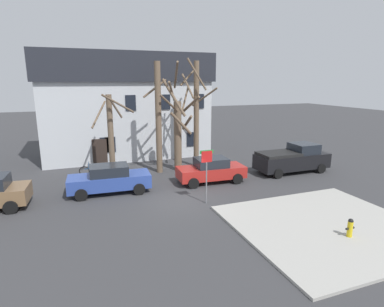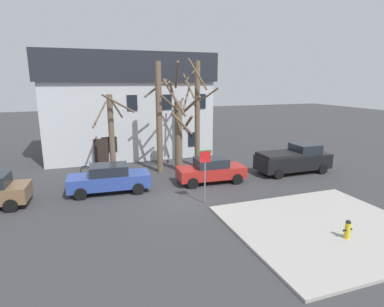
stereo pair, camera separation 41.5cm
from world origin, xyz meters
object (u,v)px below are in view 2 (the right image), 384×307
(street_sign_pole, at_px, (205,167))
(tree_bare_end, at_px, (197,111))
(tree_bare_near, at_px, (112,133))
(tree_bare_far, at_px, (179,132))
(car_blue_sedan, at_px, (109,179))
(pickup_truck_black, at_px, (294,159))
(car_red_sedan, at_px, (211,170))
(bicycle_leaning, at_px, (93,170))
(tree_bare_mid, at_px, (160,115))
(fire_hydrant, at_px, (348,229))
(building_main, at_px, (128,104))

(street_sign_pole, bearing_deg, tree_bare_end, 73.12)
(tree_bare_end, bearing_deg, tree_bare_near, -175.46)
(tree_bare_far, distance_m, car_blue_sedan, 6.53)
(tree_bare_near, height_order, pickup_truck_black, tree_bare_near)
(tree_bare_near, xyz_separation_m, pickup_truck_black, (12.30, -3.46, -2.05))
(car_red_sedan, bearing_deg, tree_bare_far, 107.45)
(tree_bare_far, xyz_separation_m, car_red_sedan, (1.08, -3.43, -2.06))
(car_blue_sedan, relative_size, bicycle_leaning, 2.86)
(street_sign_pole, bearing_deg, car_red_sedan, 62.16)
(tree_bare_mid, xyz_separation_m, fire_hydrant, (4.79, -12.39, -3.63))
(tree_bare_mid, xyz_separation_m, tree_bare_far, (1.38, 0.04, -1.28))
(pickup_truck_black, xyz_separation_m, fire_hydrant, (-4.13, -9.07, -0.46))
(tree_bare_mid, distance_m, tree_bare_far, 1.89)
(street_sign_pole, distance_m, bicycle_leaning, 9.34)
(building_main, height_order, bicycle_leaning, building_main)
(building_main, xyz_separation_m, fire_hydrant, (6.12, -19.06, -3.92))
(fire_hydrant, bearing_deg, car_blue_sedan, 133.37)
(building_main, relative_size, fire_hydrant, 17.67)
(tree_bare_far, relative_size, tree_bare_end, 0.82)
(fire_hydrant, bearing_deg, building_main, 107.81)
(fire_hydrant, bearing_deg, tree_bare_near, 123.11)
(tree_bare_mid, height_order, bicycle_leaning, tree_bare_mid)
(car_red_sedan, relative_size, fire_hydrant, 5.57)
(car_blue_sedan, height_order, street_sign_pole, street_sign_pole)
(car_red_sedan, height_order, pickup_truck_black, pickup_truck_black)
(tree_bare_mid, distance_m, car_blue_sedan, 6.04)
(building_main, height_order, pickup_truck_black, building_main)
(tree_bare_far, relative_size, bicycle_leaning, 3.97)
(tree_bare_near, relative_size, tree_bare_end, 0.71)
(tree_bare_end, xyz_separation_m, bicycle_leaning, (-7.71, 0.06, -3.90))
(car_blue_sedan, bearing_deg, car_red_sedan, -2.25)
(pickup_truck_black, bearing_deg, tree_bare_far, 156.02)
(tree_bare_near, distance_m, car_red_sedan, 7.18)
(tree_bare_mid, xyz_separation_m, car_red_sedan, (2.46, -3.39, -3.35))
(bicycle_leaning, bearing_deg, tree_bare_near, -22.35)
(car_red_sedan, bearing_deg, street_sign_pole, -117.84)
(tree_bare_far, distance_m, tree_bare_end, 2.19)
(tree_bare_far, height_order, street_sign_pole, tree_bare_far)
(car_blue_sedan, distance_m, car_red_sedan, 6.41)
(car_blue_sedan, relative_size, street_sign_pole, 1.63)
(pickup_truck_black, bearing_deg, tree_bare_near, 164.30)
(building_main, height_order, tree_bare_end, building_main)
(car_red_sedan, bearing_deg, bicycle_leaning, 150.40)
(pickup_truck_black, bearing_deg, tree_bare_mid, 159.61)
(car_red_sedan, xyz_separation_m, street_sign_pole, (-1.72, -3.25, 1.24))
(tree_bare_far, bearing_deg, car_blue_sedan, -149.19)
(fire_hydrant, relative_size, street_sign_pole, 0.27)
(bicycle_leaning, bearing_deg, street_sign_pole, -53.21)
(car_blue_sedan, relative_size, fire_hydrant, 5.98)
(building_main, bearing_deg, street_sign_pole, -81.15)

